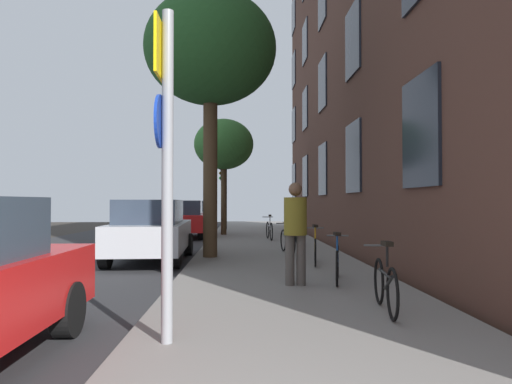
# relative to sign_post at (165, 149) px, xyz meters

# --- Properties ---
(ground_plane) EXTENTS (41.80, 41.80, 0.00)m
(ground_plane) POSITION_rel_sign_post_xyz_m (-1.87, 11.29, -2.13)
(ground_plane) COLOR #332D28
(road_asphalt) EXTENTS (7.00, 38.00, 0.01)m
(road_asphalt) POSITION_rel_sign_post_xyz_m (-3.97, 11.29, -2.13)
(road_asphalt) COLOR #2D2D30
(road_asphalt) RESTS_ON ground
(sidewalk) EXTENTS (4.20, 38.00, 0.12)m
(sidewalk) POSITION_rel_sign_post_xyz_m (1.63, 11.29, -2.07)
(sidewalk) COLOR gray
(sidewalk) RESTS_ON ground
(sign_post) EXTENTS (0.16, 0.60, 3.47)m
(sign_post) POSITION_rel_sign_post_xyz_m (0.00, 0.00, 0.00)
(sign_post) COLOR gray
(sign_post) RESTS_ON sidewalk
(traffic_light) EXTENTS (0.43, 0.24, 3.43)m
(traffic_light) POSITION_rel_sign_post_xyz_m (-0.12, 20.27, 0.34)
(traffic_light) COLOR black
(traffic_light) RESTS_ON sidewalk
(tree_near) EXTENTS (3.52, 3.52, 7.05)m
(tree_near) POSITION_rel_sign_post_xyz_m (-0.03, 7.65, 3.48)
(tree_near) COLOR #4C3823
(tree_near) RESTS_ON sidewalk
(tree_far) EXTENTS (2.65, 2.65, 5.15)m
(tree_far) POSITION_rel_sign_post_xyz_m (0.02, 16.20, 1.98)
(tree_far) COLOR #4C3823
(tree_far) RESTS_ON sidewalk
(bicycle_0) EXTENTS (0.42, 1.60, 0.95)m
(bicycle_0) POSITION_rel_sign_post_xyz_m (2.70, 1.28, -1.64)
(bicycle_0) COLOR black
(bicycle_0) RESTS_ON sidewalk
(bicycle_1) EXTENTS (0.51, 1.64, 0.91)m
(bicycle_1) POSITION_rel_sign_post_xyz_m (2.55, 3.68, -1.66)
(bicycle_1) COLOR black
(bicycle_1) RESTS_ON sidewalk
(bicycle_2) EXTENTS (0.42, 1.60, 0.93)m
(bicycle_2) POSITION_rel_sign_post_xyz_m (2.53, 6.08, -1.65)
(bicycle_2) COLOR black
(bicycle_2) RESTS_ON sidewalk
(bicycle_3) EXTENTS (0.42, 1.73, 0.93)m
(bicycle_3) POSITION_rel_sign_post_xyz_m (2.12, 8.48, -1.65)
(bicycle_3) COLOR black
(bicycle_3) RESTS_ON sidewalk
(bicycle_4) EXTENTS (0.42, 1.66, 0.96)m
(bicycle_4) POSITION_rel_sign_post_xyz_m (2.74, 10.88, -1.64)
(bicycle_4) COLOR black
(bicycle_4) RESTS_ON sidewalk
(bicycle_5) EXTENTS (0.42, 1.68, 0.97)m
(bicycle_5) POSITION_rel_sign_post_xyz_m (1.89, 13.28, -1.63)
(bicycle_5) COLOR black
(bicycle_5) RESTS_ON sidewalk
(pedestrian_0) EXTENTS (0.46, 0.46, 1.80)m
(pedestrian_0) POSITION_rel_sign_post_xyz_m (1.75, 3.33, -0.98)
(pedestrian_0) COLOR #4C4742
(pedestrian_0) RESTS_ON sidewalk
(car_1) EXTENTS (1.96, 4.32, 1.62)m
(car_1) POSITION_rel_sign_post_xyz_m (-1.57, 7.57, -1.29)
(car_1) COLOR #B7B7BC
(car_1) RESTS_ON road_asphalt
(car_2) EXTENTS (2.04, 4.12, 1.62)m
(car_2) POSITION_rel_sign_post_xyz_m (-1.71, 15.90, -1.29)
(car_2) COLOR red
(car_2) RESTS_ON road_asphalt
(car_3) EXTENTS (1.92, 4.18, 1.62)m
(car_3) POSITION_rel_sign_post_xyz_m (-2.11, 24.23, -1.29)
(car_3) COLOR #B7B7BC
(car_3) RESTS_ON road_asphalt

